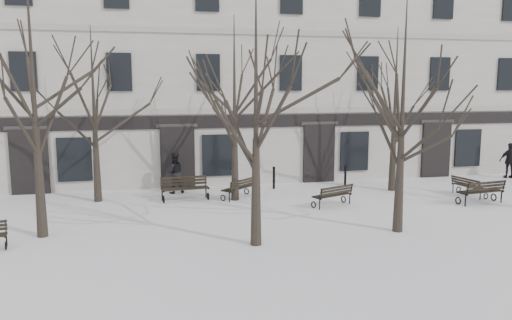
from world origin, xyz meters
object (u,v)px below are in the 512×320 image
object	(u,v)px
bench_2	(482,191)
bench_3	(185,187)
bench_1	(333,195)
bench_4	(239,187)
tree_1	(256,84)
tree_2	(403,87)
tree_0	(32,65)
bench_5	(468,186)

from	to	relation	value
bench_2	bench_3	size ratio (longest dim) A/B	1.00
bench_1	bench_4	xyz separation A→B (m)	(-3.40, 2.24, -0.00)
tree_1	bench_3	world-z (taller)	tree_1
bench_4	bench_2	bearing A→B (deg)	119.94
tree_2	bench_3	xyz separation A→B (m)	(-6.54, 6.13, -4.19)
tree_0	bench_3	distance (m)	8.07
tree_1	tree_0	bearing A→B (deg)	160.69
bench_1	bench_4	bearing A→B (deg)	-56.36
bench_1	bench_5	xyz separation A→B (m)	(6.50, 0.56, -0.03)
tree_2	bench_5	size ratio (longest dim) A/B	4.42
tree_2	bench_1	size ratio (longest dim) A/B	4.14
bench_1	bench_5	world-z (taller)	bench_1
bench_1	tree_0	bearing A→B (deg)	-13.10
bench_3	tree_2	bearing A→B (deg)	-49.57
tree_2	bench_3	size ratio (longest dim) A/B	3.70
bench_2	bench_4	world-z (taller)	bench_2
bench_2	bench_3	bearing A→B (deg)	-23.54
bench_2	bench_3	distance (m)	12.23
bench_5	bench_2	bearing A→B (deg)	153.93
tree_1	bench_4	xyz separation A→B (m)	(0.66, 6.35, -4.35)
bench_1	bench_4	size ratio (longest dim) A/B	1.08
bench_1	bench_4	distance (m)	4.07
tree_2	bench_5	world-z (taller)	tree_2
tree_1	bench_3	size ratio (longest dim) A/B	3.78
bench_1	bench_3	bearing A→B (deg)	-45.80
bench_1	bench_2	size ratio (longest dim) A/B	0.89
tree_0	tree_1	bearing A→B (deg)	-19.31
bench_1	bench_5	distance (m)	6.52
tree_2	bench_4	xyz separation A→B (m)	(-4.23, 5.96, -4.25)
bench_3	bench_5	world-z (taller)	bench_3
bench_2	bench_4	size ratio (longest dim) A/B	1.21
tree_0	tree_2	size ratio (longest dim) A/B	1.14
tree_0	bench_4	bearing A→B (deg)	29.66
bench_3	bench_4	size ratio (longest dim) A/B	1.21
bench_1	bench_2	world-z (taller)	bench_2
tree_0	bench_4	world-z (taller)	tree_0
bench_1	bench_3	distance (m)	6.19
tree_1	bench_4	world-z (taller)	tree_1
tree_0	tree_2	distance (m)	11.57
tree_0	bench_3	xyz separation A→B (m)	(4.85, 4.24, -4.86)
tree_1	tree_2	distance (m)	4.91
tree_2	bench_4	size ratio (longest dim) A/B	4.49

